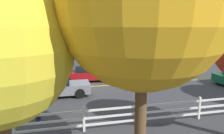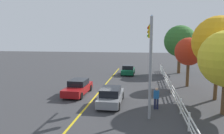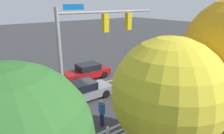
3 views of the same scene
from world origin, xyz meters
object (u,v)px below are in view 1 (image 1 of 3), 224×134
object	(u,v)px
pedestrian	(37,102)
tree_0	(143,4)
car_2	(54,86)
car_1	(86,73)

from	to	relation	value
pedestrian	tree_0	world-z (taller)	tree_0
car_2	tree_0	size ratio (longest dim) A/B	0.61
tree_0	car_1	bearing A→B (deg)	-89.40
car_1	tree_0	size ratio (longest dim) A/B	0.62
pedestrian	tree_0	bearing A→B (deg)	134.54
pedestrian	tree_0	size ratio (longest dim) A/B	0.23
car_2	tree_0	bearing A→B (deg)	-74.11
car_2	tree_0	distance (m)	10.37
car_1	tree_0	xyz separation A→B (m)	(-0.13, 12.64, 4.44)
car_1	pedestrian	world-z (taller)	pedestrian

